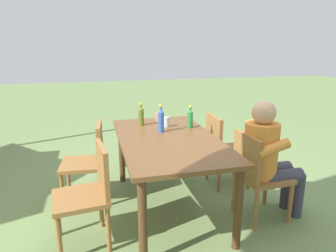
# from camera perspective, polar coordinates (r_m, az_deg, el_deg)

# --- Properties ---
(ground_plane) EXTENTS (24.00, 24.00, 0.00)m
(ground_plane) POSITION_cam_1_polar(r_m,az_deg,el_deg) (3.27, -0.00, -15.33)
(ground_plane) COLOR #6B844C
(dining_table) EXTENTS (1.70, 0.95, 0.78)m
(dining_table) POSITION_cam_1_polar(r_m,az_deg,el_deg) (2.98, -0.00, -3.91)
(dining_table) COLOR brown
(dining_table) RESTS_ON ground_plane
(chair_near_left) EXTENTS (0.47, 0.47, 0.87)m
(chair_near_left) POSITION_cam_1_polar(r_m,az_deg,el_deg) (3.01, 16.55, -8.44)
(chair_near_left) COLOR olive
(chair_near_left) RESTS_ON ground_plane
(chair_far_left) EXTENTS (0.49, 0.49, 0.87)m
(chair_far_left) POSITION_cam_1_polar(r_m,az_deg,el_deg) (2.63, -14.79, -11.78)
(chair_far_left) COLOR olive
(chair_far_left) RESTS_ON ground_plane
(chair_near_right) EXTENTS (0.44, 0.44, 0.87)m
(chair_near_right) POSITION_cam_1_polar(r_m,az_deg,el_deg) (3.64, 10.39, -3.88)
(chair_near_right) COLOR olive
(chair_near_right) RESTS_ON ground_plane
(chair_far_right) EXTENTS (0.48, 0.48, 0.87)m
(chair_far_right) POSITION_cam_1_polar(r_m,az_deg,el_deg) (3.32, -14.80, -6.02)
(chair_far_right) COLOR olive
(chair_far_right) RESTS_ON ground_plane
(person_in_white_shirt) EXTENTS (0.47, 0.62, 1.18)m
(person_in_white_shirt) POSITION_cam_1_polar(r_m,az_deg,el_deg) (3.01, 18.53, -5.18)
(person_in_white_shirt) COLOR orange
(person_in_white_shirt) RESTS_ON ground_plane
(bottle_green) EXTENTS (0.06, 0.06, 0.25)m
(bottle_green) POSITION_cam_1_polar(r_m,az_deg,el_deg) (3.29, 4.24, 1.48)
(bottle_green) COLOR #287A38
(bottle_green) RESTS_ON dining_table
(bottle_blue) EXTENTS (0.06, 0.06, 0.30)m
(bottle_blue) POSITION_cam_1_polar(r_m,az_deg,el_deg) (3.12, -1.35, 1.13)
(bottle_blue) COLOR #2D56A3
(bottle_blue) RESTS_ON dining_table
(bottle_olive) EXTENTS (0.06, 0.06, 0.26)m
(bottle_olive) POSITION_cam_1_polar(r_m,az_deg,el_deg) (3.40, -5.17, 1.99)
(bottle_olive) COLOR #566623
(bottle_olive) RESTS_ON dining_table
(cup_terracotta) EXTENTS (0.08, 0.08, 0.10)m
(cup_terracotta) POSITION_cam_1_polar(r_m,az_deg,el_deg) (3.61, -1.78, 1.79)
(cup_terracotta) COLOR #BC6B47
(cup_terracotta) RESTS_ON dining_table
(cup_steel) EXTENTS (0.07, 0.07, 0.11)m
(cup_steel) POSITION_cam_1_polar(r_m,az_deg,el_deg) (3.34, -0.31, 0.78)
(cup_steel) COLOR #B2B7BC
(cup_steel) RESTS_ON dining_table
(backpack_by_near_side) EXTENTS (0.32, 0.22, 0.44)m
(backpack_by_near_side) POSITION_cam_1_polar(r_m,az_deg,el_deg) (4.38, -6.28, -4.23)
(backpack_by_near_side) COLOR #2D4784
(backpack_by_near_side) RESTS_ON ground_plane
(backpack_by_far_side) EXTENTS (0.30, 0.24, 0.47)m
(backpack_by_far_side) POSITION_cam_1_polar(r_m,az_deg,el_deg) (4.36, -7.49, -4.21)
(backpack_by_far_side) COLOR #47663D
(backpack_by_far_side) RESTS_ON ground_plane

